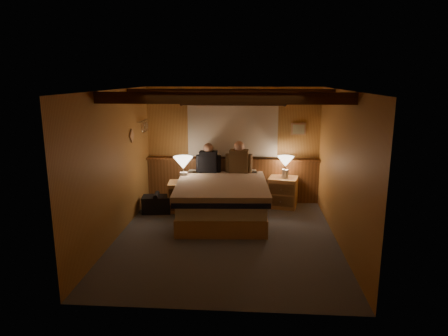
# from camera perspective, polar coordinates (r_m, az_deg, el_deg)

# --- Properties ---
(floor) EXTENTS (4.20, 4.20, 0.00)m
(floor) POSITION_cam_1_polar(r_m,az_deg,el_deg) (6.68, 0.29, -9.96)
(floor) COLOR #4E525D
(floor) RESTS_ON ground
(ceiling) EXTENTS (4.20, 4.20, 0.00)m
(ceiling) POSITION_cam_1_polar(r_m,az_deg,el_deg) (6.16, 0.31, 11.08)
(ceiling) COLOR tan
(ceiling) RESTS_ON wall_back
(wall_back) EXTENTS (3.60, 0.00, 3.60)m
(wall_back) POSITION_cam_1_polar(r_m,az_deg,el_deg) (8.37, 1.25, 3.30)
(wall_back) COLOR #BA8D42
(wall_back) RESTS_ON floor
(wall_left) EXTENTS (0.00, 4.20, 4.20)m
(wall_left) POSITION_cam_1_polar(r_m,az_deg,el_deg) (6.67, -15.32, 0.37)
(wall_left) COLOR #BA8D42
(wall_left) RESTS_ON floor
(wall_right) EXTENTS (0.00, 4.20, 4.20)m
(wall_right) POSITION_cam_1_polar(r_m,az_deg,el_deg) (6.45, 16.46, -0.13)
(wall_right) COLOR #BA8D42
(wall_right) RESTS_ON floor
(wall_front) EXTENTS (3.60, 0.00, 3.60)m
(wall_front) POSITION_cam_1_polar(r_m,az_deg,el_deg) (4.29, -1.56, -6.06)
(wall_front) COLOR #BA8D42
(wall_front) RESTS_ON floor
(wainscot) EXTENTS (3.60, 0.23, 0.94)m
(wainscot) POSITION_cam_1_polar(r_m,az_deg,el_deg) (8.45, 1.20, -1.55)
(wainscot) COLOR brown
(wainscot) RESTS_ON wall_back
(curtain_window) EXTENTS (2.18, 0.09, 1.11)m
(curtain_window) POSITION_cam_1_polar(r_m,az_deg,el_deg) (8.25, 1.23, 5.42)
(curtain_window) COLOR #492C12
(curtain_window) RESTS_ON wall_back
(ceiling_beams) EXTENTS (3.60, 1.65, 0.16)m
(ceiling_beams) POSITION_cam_1_polar(r_m,az_deg,el_deg) (6.31, 0.40, 10.31)
(ceiling_beams) COLOR #492C12
(ceiling_beams) RESTS_ON ceiling
(coat_rail) EXTENTS (0.05, 0.55, 0.24)m
(coat_rail) POSITION_cam_1_polar(r_m,az_deg,el_deg) (8.06, -11.30, 6.04)
(coat_rail) COLOR silver
(coat_rail) RESTS_ON wall_left
(framed_print) EXTENTS (0.30, 0.04, 0.25)m
(framed_print) POSITION_cam_1_polar(r_m,az_deg,el_deg) (8.34, 10.60, 5.48)
(framed_print) COLOR tan
(framed_print) RESTS_ON wall_back
(bed) EXTENTS (1.75, 2.19, 0.72)m
(bed) POSITION_cam_1_polar(r_m,az_deg,el_deg) (7.44, -0.30, -4.48)
(bed) COLOR tan
(bed) RESTS_ON floor
(nightstand_left) EXTENTS (0.57, 0.52, 0.58)m
(nightstand_left) POSITION_cam_1_polar(r_m,az_deg,el_deg) (7.94, -5.99, -4.05)
(nightstand_left) COLOR tan
(nightstand_left) RESTS_ON floor
(nightstand_right) EXTENTS (0.65, 0.61, 0.61)m
(nightstand_right) POSITION_cam_1_polar(r_m,az_deg,el_deg) (8.22, 8.39, -3.42)
(nightstand_right) COLOR tan
(nightstand_right) RESTS_ON floor
(lamp_left) EXTENTS (0.39, 0.39, 0.50)m
(lamp_left) POSITION_cam_1_polar(r_m,az_deg,el_deg) (7.81, -5.85, 0.53)
(lamp_left) COLOR silver
(lamp_left) RESTS_ON nightstand_left
(lamp_right) EXTENTS (0.33, 0.33, 0.43)m
(lamp_right) POSITION_cam_1_polar(r_m,az_deg,el_deg) (8.07, 8.78, 0.74)
(lamp_right) COLOR silver
(lamp_right) RESTS_ON nightstand_right
(person_left) EXTENTS (0.51, 0.21, 0.62)m
(person_left) POSITION_cam_1_polar(r_m,az_deg,el_deg) (8.03, -2.25, 1.11)
(person_left) COLOR black
(person_left) RESTS_ON bed
(person_right) EXTENTS (0.54, 0.24, 0.66)m
(person_right) POSITION_cam_1_polar(r_m,az_deg,el_deg) (8.00, 2.14, 1.21)
(person_right) COLOR #4E381F
(person_right) RESTS_ON bed
(duffel_bag) EXTENTS (0.58, 0.39, 0.40)m
(duffel_bag) POSITION_cam_1_polar(r_m,az_deg,el_deg) (7.93, -9.59, -5.08)
(duffel_bag) COLOR black
(duffel_bag) RESTS_ON floor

